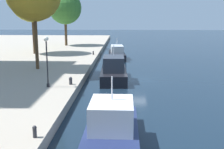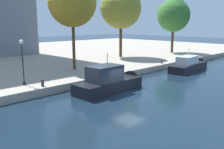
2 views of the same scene
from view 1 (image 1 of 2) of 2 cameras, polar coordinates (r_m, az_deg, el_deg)
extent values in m
plane|color=#142333|center=(32.30, 4.73, -1.06)|extent=(220.00, 220.00, 0.00)
cube|color=navy|center=(17.11, 0.02, -12.12)|extent=(6.75, 3.04, 1.41)
cone|color=navy|center=(20.60, 0.55, -7.89)|extent=(1.23, 2.82, 2.81)
cube|color=white|center=(16.09, -0.07, -8.00)|extent=(3.05, 2.40, 1.56)
cube|color=black|center=(17.18, 0.14, -6.44)|extent=(0.83, 2.23, 0.94)
cylinder|color=silver|center=(15.99, -0.01, -2.71)|extent=(0.08, 0.08, 1.33)
cube|color=black|center=(31.87, 0.33, -0.54)|extent=(7.65, 3.00, 1.68)
cone|color=black|center=(35.97, 0.34, 0.88)|extent=(1.28, 2.66, 2.62)
cube|color=#2D333D|center=(31.01, 0.33, 2.17)|extent=(3.47, 2.31, 1.57)
cube|color=black|center=(32.30, 0.34, 2.70)|extent=(0.97, 2.10, 0.94)
cylinder|color=silver|center=(31.18, 0.34, 4.79)|extent=(0.08, 0.08, 1.19)
cube|color=black|center=(48.09, 0.97, 3.56)|extent=(8.65, 3.11, 1.55)
cone|color=black|center=(52.67, 0.63, 4.28)|extent=(1.39, 2.36, 2.26)
cube|color=silver|center=(47.28, 1.02, 5.08)|extent=(3.97, 2.23, 1.16)
cube|color=black|center=(48.75, 0.91, 5.35)|extent=(1.17, 1.87, 0.70)
cylinder|color=silver|center=(47.58, 0.99, 6.55)|extent=(0.08, 0.08, 1.19)
cylinder|color=#2D2D33|center=(46.73, -3.74, 4.20)|extent=(0.21, 0.21, 0.46)
sphere|color=#2D2D33|center=(46.69, -3.75, 4.55)|extent=(0.23, 0.23, 0.23)
cylinder|color=#2D2D33|center=(26.93, -8.21, -1.47)|extent=(0.29, 0.29, 0.48)
sphere|color=#2D2D33|center=(26.86, -8.23, -0.80)|extent=(0.32, 0.32, 0.32)
cylinder|color=#2D2D33|center=(15.94, -15.08, -11.16)|extent=(0.21, 0.21, 0.49)
sphere|color=#2D2D33|center=(15.83, -15.14, -10.15)|extent=(0.23, 0.23, 0.23)
cylinder|color=black|center=(26.01, -12.74, 1.97)|extent=(0.12, 0.12, 4.11)
sphere|color=white|center=(25.74, -12.97, 6.92)|extent=(0.44, 0.44, 0.44)
cylinder|color=black|center=(26.39, -12.55, -2.11)|extent=(0.26, 0.26, 0.30)
cylinder|color=#4C3823|center=(61.77, -9.13, 8.14)|extent=(0.53, 0.53, 5.25)
sphere|color=#38702D|center=(61.68, -9.29, 12.94)|extent=(6.79, 6.79, 6.79)
sphere|color=#38702D|center=(61.48, -10.77, 13.58)|extent=(3.89, 3.89, 3.89)
sphere|color=#38702D|center=(61.63, -9.05, 14.07)|extent=(4.72, 4.72, 4.72)
cylinder|color=#4C3823|center=(49.59, -15.21, 7.51)|extent=(0.53, 0.53, 6.07)
cylinder|color=#4C3823|center=(35.13, -14.79, 6.20)|extent=(0.40, 0.40, 6.37)
camera|label=2|loc=(21.96, 51.71, 6.41)|focal=39.16mm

